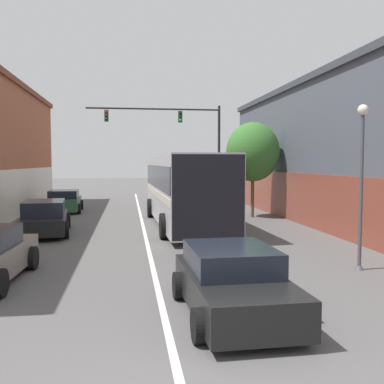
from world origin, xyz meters
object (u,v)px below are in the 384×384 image
Objects in this scene: bus at (184,186)px; street_tree_near at (253,152)px; traffic_signal_gantry at (181,132)px; parked_car_left_mid at (64,201)px; street_lamp at (361,180)px; hatchback_foreground at (233,283)px; parked_car_left_near at (45,218)px.

bus is 5.14m from street_tree_near.
traffic_signal_gantry reaches higher than bus.
street_lamp reaches higher than parked_car_left_mid.
bus is at bearing -4.40° from hatchback_foreground.
traffic_signal_gantry is at bearing -5.89° from hatchback_foreground.
traffic_signal_gantry is 2.11× the size of street_lamp.
parked_car_left_mid is at bearing 122.12° from street_lamp.
parked_car_left_near is (-5.39, 10.61, 0.04)m from hatchback_foreground.
traffic_signal_gantry is at bearing -61.08° from parked_car_left_mid.
street_tree_near is at bearing -18.78° from hatchback_foreground.
parked_car_left_mid is 11.48m from street_tree_near.
hatchback_foreground reaches higher than parked_car_left_mid.
hatchback_foreground is at bearing -159.07° from parked_car_left_near.
street_tree_near reaches higher than hatchback_foreground.
bus is at bearing -145.50° from street_tree_near.
hatchback_foreground is (-0.59, -12.17, -1.22)m from bus.
traffic_signal_gantry is 1.87× the size of street_tree_near.
street_tree_near is at bearing -71.68° from traffic_signal_gantry.
street_lamp is at bearing -91.65° from street_tree_near.
hatchback_foreground is 0.88× the size of street_lamp.
parked_car_left_near is at bearing -118.89° from traffic_signal_gantry.
bus is 2.85× the size of hatchback_foreground.
parked_car_left_near is (-5.97, -1.55, -1.18)m from bus.
hatchback_foreground is at bearing -165.58° from parked_car_left_mid.
bus is at bearing -81.41° from parked_car_left_near.
street_tree_near reaches higher than parked_car_left_near.
street_lamp reaches higher than bus.
bus is at bearing -139.50° from parked_car_left_mid.
street_tree_near is (0.34, 11.89, 1.02)m from street_lamp.
street_lamp reaches higher than hatchback_foreground.
traffic_signal_gantry is (7.50, 4.57, 4.48)m from parked_car_left_mid.
traffic_signal_gantry is 9.22m from street_tree_near.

